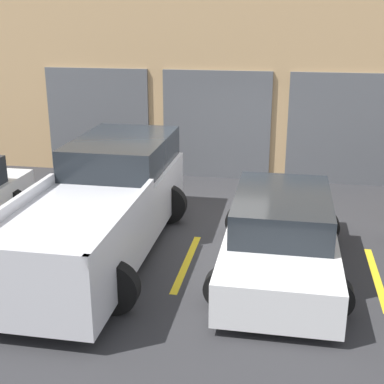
{
  "coord_description": "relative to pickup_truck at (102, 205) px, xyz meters",
  "views": [
    {
      "loc": [
        1.55,
        -10.1,
        4.03
      ],
      "look_at": [
        0.0,
        -1.56,
        1.1
      ],
      "focal_mm": 50.0,
      "sensor_mm": 36.0,
      "label": 1
    }
  ],
  "objects": [
    {
      "name": "sedan_white",
      "position": [
        3.09,
        -0.24,
        -0.24
      ],
      "size": [
        2.09,
        4.2,
        1.29
      ],
      "color": "white",
      "rests_on": "ground"
    },
    {
      "name": "parking_stripe_right",
      "position": [
        4.64,
        -0.27,
        -0.83
      ],
      "size": [
        0.12,
        2.2,
        0.01
      ],
      "primitive_type": "cube",
      "color": "gold",
      "rests_on": "ground"
    },
    {
      "name": "pickup_truck",
      "position": [
        0.0,
        0.0,
        0.0
      ],
      "size": [
        2.42,
        5.59,
        1.76
      ],
      "color": "silver",
      "rests_on": "ground"
    },
    {
      "name": "parking_stripe_centre",
      "position": [
        1.55,
        -0.27,
        -0.83
      ],
      "size": [
        0.12,
        2.2,
        0.01
      ],
      "primitive_type": "cube",
      "color": "gold",
      "rests_on": "ground"
    },
    {
      "name": "parking_stripe_left",
      "position": [
        -1.55,
        -0.27,
        -0.83
      ],
      "size": [
        0.12,
        2.2,
        0.01
      ],
      "primitive_type": "cube",
      "color": "gold",
      "rests_on": "ground"
    },
    {
      "name": "ground_plane",
      "position": [
        1.55,
        1.78,
        -0.84
      ],
      "size": [
        28.0,
        28.0,
        0.0
      ],
      "primitive_type": "plane",
      "color": "#2D2D30"
    },
    {
      "name": "shophouse_building",
      "position": [
        1.54,
        5.07,
        1.54
      ],
      "size": [
        15.22,
        0.68,
        4.83
      ],
      "color": "tan",
      "rests_on": "ground"
    }
  ]
}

